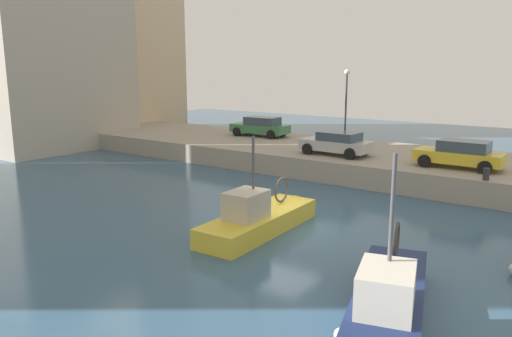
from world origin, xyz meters
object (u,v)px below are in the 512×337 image
at_px(fishing_boat_yellow, 263,226).
at_px(parked_car_green, 261,126).
at_px(parked_car_yellow, 460,154).
at_px(parked_car_silver, 337,143).
at_px(mooring_bollard_mid, 486,174).
at_px(quay_streetlamp, 346,94).
at_px(fishing_boat_navy, 389,306).

distance_m(fishing_boat_yellow, parked_car_green, 17.71).
bearing_deg(parked_car_green, parked_car_yellow, -103.65).
distance_m(parked_car_silver, mooring_bollard_mid, 8.61).
xyz_separation_m(fishing_boat_yellow, quay_streetlamp, (14.18, 3.52, 4.31)).
xyz_separation_m(fishing_boat_navy, mooring_bollard_mid, (12.05, 0.25, 1.31)).
distance_m(parked_car_green, parked_car_silver, 8.95).
distance_m(parked_car_yellow, parked_car_silver, 6.70).
bearing_deg(fishing_boat_yellow, quay_streetlamp, 13.95).
bearing_deg(quay_streetlamp, parked_car_green, 89.12).
bearing_deg(quay_streetlamp, mooring_bollard_mid, -120.24).
height_order(parked_car_green, parked_car_yellow, parked_car_green).
xyz_separation_m(parked_car_silver, mooring_bollard_mid, (-1.93, -8.38, -0.42)).
distance_m(parked_car_silver, quay_streetlamp, 4.70).
bearing_deg(mooring_bollard_mid, parked_car_yellow, 37.93).
relative_size(fishing_boat_navy, parked_car_green, 1.53).
distance_m(fishing_boat_navy, mooring_bollard_mid, 12.12).
bearing_deg(parked_car_silver, parked_car_green, 64.72).
bearing_deg(parked_car_green, mooring_bollard_mid, -109.25).
bearing_deg(fishing_boat_navy, parked_car_yellow, 7.74).
height_order(fishing_boat_navy, parked_car_yellow, fishing_boat_navy).
relative_size(parked_car_green, mooring_bollard_mid, 7.94).
height_order(fishing_boat_navy, parked_car_silver, fishing_boat_navy).
height_order(fishing_boat_yellow, parked_car_silver, fishing_boat_yellow).
relative_size(parked_car_yellow, mooring_bollard_mid, 7.57).
distance_m(fishing_boat_navy, quay_streetlamp, 20.74).
xyz_separation_m(fishing_boat_yellow, parked_car_silver, (10.47, 2.21, 1.74)).
height_order(fishing_boat_navy, quay_streetlamp, quay_streetlamp).
bearing_deg(fishing_boat_navy, fishing_boat_yellow, 61.31).
relative_size(fishing_boat_navy, quay_streetlamp, 1.38).
bearing_deg(fishing_boat_yellow, mooring_bollard_mid, -35.87).
xyz_separation_m(fishing_boat_navy, parked_car_green, (17.80, 16.72, 1.76)).
xyz_separation_m(mooring_bollard_mid, quay_streetlamp, (5.65, 9.69, 2.98)).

